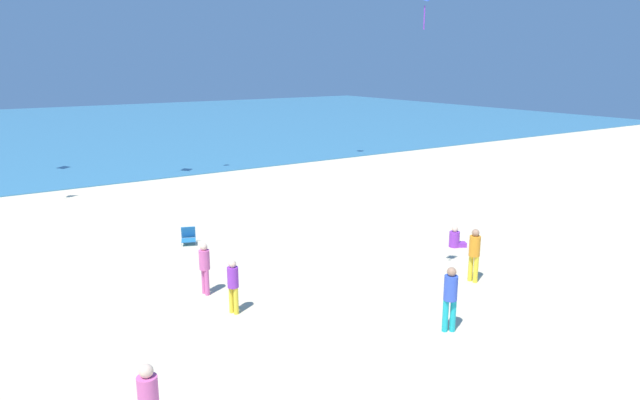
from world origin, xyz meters
The scene contains 8 objects.
ground_plane centered at (0.00, 10.00, 0.00)m, with size 120.00×120.00×0.00m, color beige.
ocean_water centered at (0.00, 56.40, 0.03)m, with size 120.00×60.00×0.05m, color teal.
beach_chair_mid_beach centered at (-0.43, 14.03, 0.28)m, with size 0.71×0.76×0.63m.
person_2 centered at (2.44, 3.58, 0.99)m, with size 0.47×0.47×1.71m.
person_3 centered at (5.53, 5.55, 0.98)m, with size 0.38×0.38×1.69m.
person_4 centered at (-1.62, 7.56, 0.87)m, with size 0.39×0.39×1.52m.
person_5 centered at (7.61, 8.25, 0.29)m, with size 0.72×0.61×0.80m.
person_6 centered at (-1.75, 9.20, 0.90)m, with size 0.34×0.34×1.56m.
Camera 1 is at (-7.58, -5.63, 6.65)m, focal length 31.98 mm.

